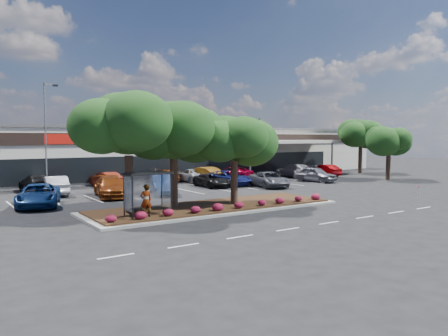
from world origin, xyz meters
TOP-DOWN VIEW (x-y plane):
  - ground at (0.00, 0.00)m, footprint 160.00×160.00m
  - retail_store at (0.06, 33.91)m, footprint 80.40×25.20m
  - landscape_island at (-2.00, 4.00)m, footprint 18.00×6.00m
  - lane_markings at (-0.14, 10.42)m, footprint 33.12×20.06m
  - shrub_row at (-2.00, 1.90)m, footprint 17.00×0.80m
  - bus_shelter at (-7.50, 2.95)m, footprint 2.75×1.55m
  - island_tree_west at (-8.00, 4.50)m, footprint 7.20×7.20m
  - island_tree_mid at (-4.50, 5.20)m, footprint 6.60×6.60m
  - island_tree_east at (-0.50, 3.70)m, footprint 5.80×5.80m
  - tree_east_near at (26.00, 10.00)m, footprint 5.60×5.60m
  - tree_east_far at (31.00, 18.00)m, footprint 6.40×6.40m
  - conifer_north_east at (34.00, 44.00)m, footprint 3.96×3.96m
  - person_waiting at (-7.79, 2.44)m, footprint 0.73×0.50m
  - light_pole at (-9.37, 20.81)m, footprint 1.43×0.61m
  - survey_stake at (14.29, -1.09)m, footprint 0.08×0.14m
  - car_1 at (-11.93, 11.83)m, footprint 4.25×6.35m
  - car_2 at (-5.88, 13.81)m, footprint 3.39×6.15m
  - car_3 at (-1.67, 12.88)m, footprint 3.34×5.39m
  - car_4 at (5.01, 15.31)m, footprint 2.47×4.93m
  - car_5 at (7.27, 15.71)m, footprint 3.20×5.81m
  - car_6 at (9.72, 12.08)m, footprint 3.76×5.94m
  - car_7 at (17.32, 13.17)m, footprint 2.83×5.22m
  - car_9 at (-9.43, 17.68)m, footprint 2.32×5.18m
  - car_10 at (-10.38, 20.66)m, footprint 2.38×5.62m
  - car_11 at (-3.49, 22.22)m, footprint 2.40×4.60m
  - car_12 at (3.14, 22.40)m, footprint 2.06×4.96m
  - car_13 at (6.73, 19.80)m, footprint 2.80×5.44m
  - car_14 at (5.90, 21.06)m, footprint 2.55×5.27m
  - car_15 at (11.44, 21.19)m, footprint 4.39×5.84m
  - car_16 at (19.11, 18.54)m, footprint 2.97×5.98m
  - car_17 at (23.49, 17.51)m, footprint 1.96×4.71m

SIDE VIEW (x-z plane):
  - ground at x=0.00m, z-range 0.00..0.00m
  - lane_markings at x=-0.14m, z-range 0.00..0.01m
  - landscape_island at x=-2.00m, z-range -0.01..0.25m
  - shrub_row at x=-2.00m, z-range 0.26..0.76m
  - car_4 at x=5.01m, z-range 0.00..1.34m
  - survey_stake at x=14.29m, z-range 0.15..1.25m
  - car_12 at x=3.14m, z-range 0.00..1.43m
  - car_11 at x=-3.49m, z-range 0.00..1.44m
  - car_14 at x=5.90m, z-range 0.00..1.45m
  - car_15 at x=11.44m, z-range 0.00..1.47m
  - car_17 at x=23.49m, z-range 0.00..1.52m
  - car_6 at x=9.72m, z-range 0.00..1.53m
  - car_5 at x=7.27m, z-range 0.00..1.54m
  - car_10 at x=-10.38m, z-range 0.00..1.62m
  - car_1 at x=-11.93m, z-range 0.00..1.62m
  - car_9 at x=-9.43m, z-range 0.00..1.65m
  - car_16 at x=19.11m, z-range 0.00..1.67m
  - car_3 at x=-1.67m, z-range 0.00..1.68m
  - car_7 at x=17.32m, z-range 0.00..1.68m
  - car_2 at x=-5.88m, z-range 0.00..1.69m
  - car_13 at x=6.73m, z-range 0.00..1.71m
  - person_waiting at x=-7.79m, z-range 0.26..2.19m
  - bus_shelter at x=-7.50m, z-range 1.01..3.60m
  - retail_store at x=0.06m, z-range 0.03..6.28m
  - tree_east_near at x=26.00m, z-range 0.00..6.51m
  - island_tree_east at x=-0.50m, z-range 0.26..6.76m
  - tree_east_far at x=31.00m, z-range 0.00..7.62m
  - island_tree_mid at x=-4.50m, z-range 0.26..7.58m
  - island_tree_west at x=-8.00m, z-range 0.26..8.15m
  - light_pole at x=-9.37m, z-range -0.56..9.37m
  - conifer_north_east at x=34.00m, z-range 0.00..9.00m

